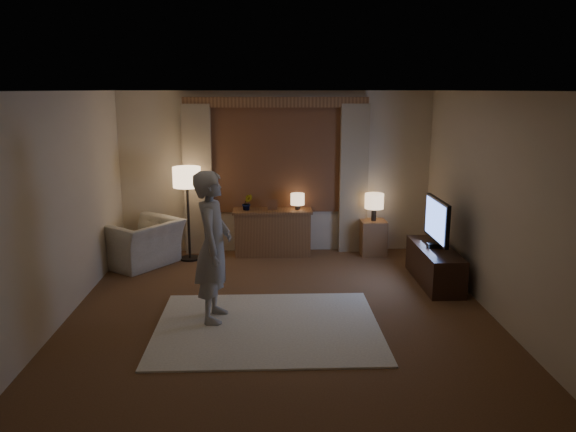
{
  "coord_description": "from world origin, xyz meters",
  "views": [
    {
      "loc": [
        -0.15,
        -6.25,
        2.61
      ],
      "look_at": [
        0.11,
        0.6,
        1.07
      ],
      "focal_mm": 35.0,
      "sensor_mm": 36.0,
      "label": 1
    }
  ],
  "objects_px": {
    "tv_stand": "(434,265)",
    "armchair": "(141,243)",
    "sideboard": "(273,233)",
    "side_table": "(373,237)",
    "person": "(213,247)"
  },
  "relations": [
    {
      "from": "tv_stand",
      "to": "armchair",
      "type": "bearing_deg",
      "value": 167.08
    },
    {
      "from": "sideboard",
      "to": "side_table",
      "type": "relative_size",
      "value": 2.14
    },
    {
      "from": "person",
      "to": "side_table",
      "type": "bearing_deg",
      "value": -36.88
    },
    {
      "from": "sideboard",
      "to": "person",
      "type": "distance_m",
      "value": 2.77
    },
    {
      "from": "armchair",
      "to": "side_table",
      "type": "xyz_separation_m",
      "value": [
        3.62,
        0.43,
        -0.06
      ]
    },
    {
      "from": "person",
      "to": "armchair",
      "type": "bearing_deg",
      "value": 36.35
    },
    {
      "from": "side_table",
      "to": "sideboard",
      "type": "bearing_deg",
      "value": 178.23
    },
    {
      "from": "armchair",
      "to": "person",
      "type": "height_order",
      "value": "person"
    },
    {
      "from": "side_table",
      "to": "tv_stand",
      "type": "xyz_separation_m",
      "value": [
        0.59,
        -1.4,
        -0.03
      ]
    },
    {
      "from": "sideboard",
      "to": "person",
      "type": "relative_size",
      "value": 0.69
    },
    {
      "from": "armchair",
      "to": "tv_stand",
      "type": "distance_m",
      "value": 4.33
    },
    {
      "from": "sideboard",
      "to": "side_table",
      "type": "height_order",
      "value": "sideboard"
    },
    {
      "from": "tv_stand",
      "to": "person",
      "type": "distance_m",
      "value": 3.2
    },
    {
      "from": "armchair",
      "to": "tv_stand",
      "type": "xyz_separation_m",
      "value": [
        4.21,
        -0.97,
        -0.09
      ]
    },
    {
      "from": "side_table",
      "to": "person",
      "type": "bearing_deg",
      "value": -131.98
    }
  ]
}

